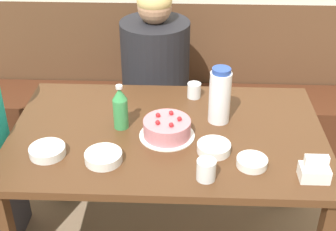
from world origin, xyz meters
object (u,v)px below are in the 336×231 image
object	(u,v)px
person_pale_blue_shirt	(156,88)
glass_tumbler_short	(194,90)
water_pitcher	(220,96)
bowl_rice_small	(252,162)
bowl_sauce_shallow	(214,148)
glass_water_tall	(206,170)
birthday_cake	(167,128)
soju_bottle	(120,108)
bench_seat	(173,126)
bowl_side_dish	(103,157)
napkin_holder	(315,171)
bowl_soup_white	(47,151)

from	to	relation	value
person_pale_blue_shirt	glass_tumbler_short	bearing A→B (deg)	29.92
water_pitcher	bowl_rice_small	distance (m)	0.37
water_pitcher	bowl_rice_small	bearing A→B (deg)	-70.97
person_pale_blue_shirt	bowl_sauce_shallow	bearing A→B (deg)	19.47
bowl_rice_small	glass_water_tall	size ratio (longest dim) A/B	1.49
birthday_cake	glass_tumbler_short	xyz separation A→B (m)	(0.12, 0.35, -0.00)
soju_bottle	glass_tumbler_short	xyz separation A→B (m)	(0.32, 0.29, -0.06)
bench_seat	bowl_side_dish	distance (m)	1.21
napkin_holder	glass_tumbler_short	bearing A→B (deg)	125.97
bench_seat	glass_tumbler_short	distance (m)	0.76
water_pitcher	bowl_sauce_shallow	world-z (taller)	water_pitcher
bench_seat	bowl_sauce_shallow	size ratio (longest dim) A/B	17.99
soju_bottle	bowl_side_dish	size ratio (longest dim) A/B	1.39
person_pale_blue_shirt	birthday_cake	bearing A→B (deg)	7.79
bowl_soup_white	glass_water_tall	size ratio (longest dim) A/B	1.78
soju_bottle	bowl_rice_small	distance (m)	0.61
glass_water_tall	glass_tumbler_short	xyz separation A→B (m)	(-0.04, 0.63, -0.00)
napkin_holder	person_pale_blue_shirt	bearing A→B (deg)	123.78
bench_seat	napkin_holder	world-z (taller)	napkin_holder
birthday_cake	person_pale_blue_shirt	bearing A→B (deg)	97.79
soju_bottle	napkin_holder	size ratio (longest dim) A/B	1.89
soju_bottle	bowl_soup_white	size ratio (longest dim) A/B	1.42
bowl_rice_small	birthday_cake	bearing A→B (deg)	150.28
water_pitcher	soju_bottle	size ratio (longest dim) A/B	1.26
soju_bottle	napkin_holder	bearing A→B (deg)	-23.18
napkin_holder	bowl_rice_small	size ratio (longest dim) A/B	0.90
soju_bottle	bowl_sauce_shallow	xyz separation A→B (m)	(0.40, -0.17, -0.08)
bench_seat	bowl_soup_white	size ratio (longest dim) A/B	17.04
napkin_holder	glass_water_tall	size ratio (longest dim) A/B	1.34
soju_bottle	bowl_sauce_shallow	size ratio (longest dim) A/B	1.50
bench_seat	person_pale_blue_shirt	distance (m)	0.39
bowl_rice_small	glass_tumbler_short	size ratio (longest dim) A/B	1.64
bowl_rice_small	glass_water_tall	xyz separation A→B (m)	(-0.18, -0.09, 0.02)
bowl_rice_small	bowl_side_dish	distance (m)	0.59
bowl_soup_white	glass_tumbler_short	size ratio (longest dim) A/B	1.97
bowl_side_dish	water_pitcher	bearing A→B (deg)	34.64
glass_water_tall	bowl_sauce_shallow	bearing A→B (deg)	77.99
water_pitcher	napkin_holder	xyz separation A→B (m)	(0.34, -0.40, -0.09)
birthday_cake	napkin_holder	world-z (taller)	napkin_holder
birthday_cake	water_pitcher	size ratio (longest dim) A/B	0.92
bowl_sauce_shallow	person_pale_blue_shirt	size ratio (longest dim) A/B	0.12
birthday_cake	bowl_rice_small	distance (m)	0.39
bowl_side_dish	bowl_sauce_shallow	world-z (taller)	bowl_side_dish
bowl_rice_small	bowl_side_dish	world-z (taller)	bowl_side_dish
napkin_holder	person_pale_blue_shirt	distance (m)	1.21
bowl_soup_white	soju_bottle	bearing A→B (deg)	38.91
soju_bottle	person_pale_blue_shirt	bearing A→B (deg)	80.68
birthday_cake	soju_bottle	distance (m)	0.23
person_pale_blue_shirt	bowl_soup_white	bearing A→B (deg)	-23.40
glass_tumbler_short	person_pale_blue_shirt	world-z (taller)	person_pale_blue_shirt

